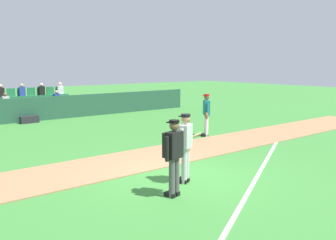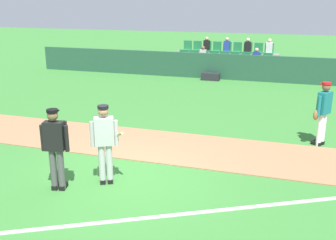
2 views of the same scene
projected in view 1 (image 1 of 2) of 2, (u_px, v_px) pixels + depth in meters
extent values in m
plane|color=#387A33|center=(180.00, 177.00, 9.50)|extent=(80.00, 80.00, 0.00)
cube|color=#9E704C|center=(137.00, 160.00, 11.12)|extent=(28.00, 2.36, 0.03)
cube|color=white|center=(265.00, 162.00, 10.94)|extent=(10.55, 5.89, 0.01)
cube|color=#234C38|center=(33.00, 109.00, 18.70)|extent=(20.00, 0.16, 1.26)
cube|color=slate|center=(26.00, 115.00, 19.90)|extent=(5.55, 2.10, 0.30)
cube|color=slate|center=(28.00, 110.00, 19.51)|extent=(5.45, 0.85, 0.40)
cube|color=#237542|center=(6.00, 107.00, 18.73)|extent=(0.44, 0.40, 0.08)
cube|color=#237542|center=(5.00, 102.00, 18.86)|extent=(0.44, 0.08, 0.50)
cube|color=silver|center=(6.00, 101.00, 18.72)|extent=(0.32, 0.22, 0.52)
sphere|color=brown|center=(5.00, 95.00, 18.66)|extent=(0.20, 0.20, 0.20)
cube|color=#237542|center=(17.00, 106.00, 19.06)|extent=(0.44, 0.40, 0.08)
cube|color=#237542|center=(16.00, 101.00, 19.19)|extent=(0.44, 0.08, 0.50)
cube|color=#237542|center=(28.00, 105.00, 19.40)|extent=(0.44, 0.40, 0.08)
cube|color=#237542|center=(26.00, 101.00, 19.53)|extent=(0.44, 0.08, 0.50)
cube|color=#237542|center=(38.00, 105.00, 19.73)|extent=(0.44, 0.40, 0.08)
cube|color=#237542|center=(36.00, 100.00, 19.86)|extent=(0.44, 0.08, 0.50)
cube|color=#237542|center=(48.00, 104.00, 20.07)|extent=(0.44, 0.40, 0.08)
cube|color=#237542|center=(46.00, 99.00, 20.20)|extent=(0.44, 0.08, 0.50)
cube|color=#237542|center=(57.00, 103.00, 20.40)|extent=(0.44, 0.40, 0.08)
cube|color=#237542|center=(56.00, 99.00, 20.54)|extent=(0.44, 0.08, 0.50)
cube|color=#263F99|center=(57.00, 98.00, 20.40)|extent=(0.32, 0.22, 0.52)
sphere|color=tan|center=(57.00, 92.00, 20.34)|extent=(0.20, 0.20, 0.20)
cube|color=#237542|center=(67.00, 103.00, 20.74)|extent=(0.44, 0.40, 0.08)
cube|color=#237542|center=(65.00, 98.00, 20.87)|extent=(0.44, 0.08, 0.50)
cube|color=slate|center=(22.00, 101.00, 20.11)|extent=(5.45, 0.85, 0.40)
cube|color=#237542|center=(2.00, 98.00, 19.32)|extent=(0.44, 0.40, 0.08)
cube|color=#237542|center=(0.00, 93.00, 19.46)|extent=(0.44, 0.08, 0.50)
cube|color=black|center=(1.00, 93.00, 19.32)|extent=(0.32, 0.22, 0.52)
sphere|color=tan|center=(1.00, 86.00, 19.26)|extent=(0.20, 0.20, 0.20)
cube|color=#237542|center=(12.00, 98.00, 19.66)|extent=(0.44, 0.40, 0.08)
cube|color=#237542|center=(11.00, 93.00, 19.79)|extent=(0.44, 0.08, 0.50)
cube|color=#237542|center=(23.00, 97.00, 20.00)|extent=(0.44, 0.40, 0.08)
cube|color=#237542|center=(21.00, 92.00, 20.13)|extent=(0.44, 0.08, 0.50)
cube|color=#263F99|center=(22.00, 92.00, 19.99)|extent=(0.32, 0.22, 0.52)
sphere|color=tan|center=(22.00, 85.00, 19.93)|extent=(0.20, 0.20, 0.20)
cube|color=#237542|center=(33.00, 96.00, 20.33)|extent=(0.44, 0.40, 0.08)
cube|color=#237542|center=(31.00, 92.00, 20.46)|extent=(0.44, 0.08, 0.50)
cube|color=#237542|center=(42.00, 96.00, 20.67)|extent=(0.44, 0.40, 0.08)
cube|color=#237542|center=(41.00, 91.00, 20.80)|extent=(0.44, 0.08, 0.50)
cube|color=black|center=(42.00, 91.00, 20.66)|extent=(0.32, 0.22, 0.52)
sphere|color=beige|center=(41.00, 85.00, 20.60)|extent=(0.20, 0.20, 0.20)
cube|color=#237542|center=(52.00, 95.00, 21.00)|extent=(0.44, 0.40, 0.08)
cube|color=#237542|center=(50.00, 91.00, 21.13)|extent=(0.44, 0.08, 0.50)
cube|color=#237542|center=(61.00, 95.00, 21.34)|extent=(0.44, 0.40, 0.08)
cube|color=#237542|center=(59.00, 91.00, 21.47)|extent=(0.44, 0.08, 0.50)
cube|color=silver|center=(60.00, 90.00, 21.33)|extent=(0.32, 0.22, 0.52)
sphere|color=beige|center=(60.00, 84.00, 21.28)|extent=(0.20, 0.20, 0.20)
cylinder|color=#B2B2B2|center=(184.00, 166.00, 8.90)|extent=(0.14, 0.14, 0.90)
cylinder|color=#B2B2B2|center=(187.00, 165.00, 9.05)|extent=(0.14, 0.14, 0.90)
cube|color=black|center=(182.00, 181.00, 8.99)|extent=(0.22, 0.29, 0.10)
cube|color=black|center=(184.00, 179.00, 9.13)|extent=(0.22, 0.29, 0.10)
cube|color=#B2B2B2|center=(186.00, 136.00, 8.86)|extent=(0.46, 0.38, 0.60)
cylinder|color=#B2B2B2|center=(182.00, 140.00, 8.64)|extent=(0.09, 0.09, 0.55)
cylinder|color=#B2B2B2|center=(189.00, 136.00, 9.09)|extent=(0.09, 0.09, 0.55)
sphere|color=#9E7051|center=(186.00, 119.00, 8.79)|extent=(0.22, 0.22, 0.22)
cylinder|color=black|center=(186.00, 115.00, 8.78)|extent=(0.23, 0.23, 0.06)
cube|color=black|center=(182.00, 116.00, 8.82)|extent=(0.21, 0.19, 0.02)
cylinder|color=tan|center=(186.00, 140.00, 9.15)|extent=(0.59, 0.62, 0.41)
cylinder|color=#4C4C4C|center=(172.00, 178.00, 7.96)|extent=(0.14, 0.14, 0.90)
cylinder|color=#4C4C4C|center=(176.00, 176.00, 8.09)|extent=(0.14, 0.14, 0.90)
cube|color=black|center=(170.00, 195.00, 8.06)|extent=(0.17, 0.28, 0.10)
cube|color=black|center=(174.00, 193.00, 8.18)|extent=(0.17, 0.28, 0.10)
cube|color=black|center=(174.00, 145.00, 7.91)|extent=(0.44, 0.30, 0.60)
cylinder|color=black|center=(167.00, 149.00, 7.72)|extent=(0.09, 0.09, 0.55)
cylinder|color=black|center=(181.00, 145.00, 8.11)|extent=(0.09, 0.09, 0.55)
sphere|color=brown|center=(174.00, 126.00, 7.84)|extent=(0.22, 0.22, 0.22)
cylinder|color=black|center=(174.00, 121.00, 7.83)|extent=(0.23, 0.23, 0.06)
cube|color=black|center=(171.00, 122.00, 7.89)|extent=(0.20, 0.16, 0.02)
cube|color=black|center=(170.00, 144.00, 7.99)|extent=(0.45, 0.17, 0.56)
cylinder|color=white|center=(207.00, 126.00, 14.73)|extent=(0.14, 0.14, 0.90)
cylinder|color=white|center=(206.00, 125.00, 14.88)|extent=(0.14, 0.14, 0.90)
cube|color=black|center=(205.00, 135.00, 14.78)|extent=(0.28, 0.24, 0.10)
cube|color=black|center=(204.00, 135.00, 14.94)|extent=(0.28, 0.24, 0.10)
cube|color=#197075|center=(206.00, 108.00, 14.69)|extent=(0.40, 0.46, 0.60)
cylinder|color=#197075|center=(208.00, 110.00, 14.45)|extent=(0.09, 0.09, 0.55)
cylinder|color=#197075|center=(205.00, 108.00, 14.94)|extent=(0.09, 0.09, 0.55)
sphere|color=brown|center=(207.00, 97.00, 14.62)|extent=(0.22, 0.22, 0.22)
cylinder|color=#B21919|center=(207.00, 95.00, 14.61)|extent=(0.23, 0.23, 0.06)
cube|color=#B21919|center=(204.00, 96.00, 14.60)|extent=(0.20, 0.22, 0.02)
ellipsoid|color=brown|center=(206.00, 116.00, 14.47)|extent=(0.21, 0.23, 0.28)
cube|color=#232328|center=(29.00, 119.00, 18.19)|extent=(0.90, 0.36, 0.36)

